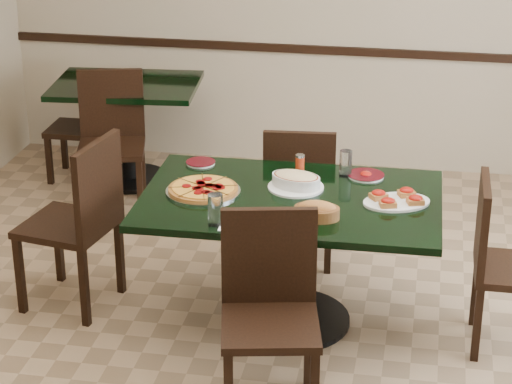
% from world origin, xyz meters
% --- Properties ---
extents(floor, '(5.50, 5.50, 0.00)m').
position_xyz_m(floor, '(0.00, 0.00, 0.00)').
color(floor, '#8F7352').
rests_on(floor, ground).
extents(room_shell, '(5.50, 5.50, 5.50)m').
position_xyz_m(room_shell, '(1.02, 1.73, 1.17)').
color(room_shell, silver).
rests_on(room_shell, floor).
extents(main_table, '(1.58, 1.03, 0.75)m').
position_xyz_m(main_table, '(0.02, 0.31, 0.57)').
color(main_table, black).
rests_on(main_table, floor).
extents(back_table, '(1.09, 0.84, 0.75)m').
position_xyz_m(back_table, '(-1.45, 2.14, 0.52)').
color(back_table, black).
rests_on(back_table, floor).
extents(chair_far, '(0.46, 0.46, 0.90)m').
position_xyz_m(chair_far, '(-0.03, 1.00, 0.50)').
color(chair_far, black).
rests_on(chair_far, floor).
extents(chair_near, '(0.53, 0.53, 0.96)m').
position_xyz_m(chair_near, '(0.03, -0.44, 0.54)').
color(chair_near, black).
rests_on(chair_near, floor).
extents(chair_right, '(0.43, 0.43, 0.92)m').
position_xyz_m(chair_right, '(1.11, 0.28, 0.52)').
color(chair_right, black).
rests_on(chair_right, floor).
extents(chair_left, '(0.54, 0.54, 1.00)m').
position_xyz_m(chair_left, '(-1.14, 0.29, 0.56)').
color(chair_left, black).
rests_on(chair_left, floor).
extents(back_chair_near, '(0.54, 0.54, 0.95)m').
position_xyz_m(back_chair_near, '(-1.42, 1.68, 0.53)').
color(back_chair_near, black).
rests_on(back_chair_near, floor).
extents(back_chair_left, '(0.38, 0.38, 0.80)m').
position_xyz_m(back_chair_left, '(-1.79, 2.12, 0.44)').
color(back_chair_left, black).
rests_on(back_chair_left, floor).
extents(pepperoni_pizza, '(0.40, 0.40, 0.04)m').
position_xyz_m(pepperoni_pizza, '(-0.45, 0.28, 0.77)').
color(pepperoni_pizza, silver).
rests_on(pepperoni_pizza, main_table).
extents(lasagna_casserole, '(0.31, 0.30, 0.09)m').
position_xyz_m(lasagna_casserole, '(0.02, 0.42, 0.80)').
color(lasagna_casserole, silver).
rests_on(lasagna_casserole, main_table).
extents(bread_basket, '(0.23, 0.16, 0.10)m').
position_xyz_m(bread_basket, '(0.18, 0.06, 0.79)').
color(bread_basket, brown).
rests_on(bread_basket, main_table).
extents(bruschetta_platter, '(0.42, 0.36, 0.05)m').
position_xyz_m(bruschetta_platter, '(0.57, 0.31, 0.77)').
color(bruschetta_platter, silver).
rests_on(bruschetta_platter, main_table).
extents(side_plate_near, '(0.17, 0.17, 0.02)m').
position_xyz_m(side_plate_near, '(-0.10, -0.09, 0.76)').
color(side_plate_near, silver).
rests_on(side_plate_near, main_table).
extents(side_plate_far_r, '(0.20, 0.20, 0.03)m').
position_xyz_m(side_plate_far_r, '(0.38, 0.66, 0.76)').
color(side_plate_far_r, silver).
rests_on(side_plate_far_r, main_table).
extents(side_plate_far_l, '(0.17, 0.17, 0.02)m').
position_xyz_m(side_plate_far_l, '(-0.56, 0.68, 0.76)').
color(side_plate_far_l, silver).
rests_on(side_plate_far_l, main_table).
extents(napkin_setting, '(0.14, 0.14, 0.01)m').
position_xyz_m(napkin_setting, '(-0.20, -0.11, 0.75)').
color(napkin_setting, white).
rests_on(napkin_setting, main_table).
extents(water_glass_a, '(0.07, 0.07, 0.15)m').
position_xyz_m(water_glass_a, '(0.27, 0.65, 0.82)').
color(water_glass_a, silver).
rests_on(water_glass_a, main_table).
extents(water_glass_b, '(0.07, 0.07, 0.16)m').
position_xyz_m(water_glass_b, '(-0.30, -0.11, 0.83)').
color(water_glass_b, silver).
rests_on(water_glass_b, main_table).
extents(pepper_shaker, '(0.05, 0.05, 0.09)m').
position_xyz_m(pepper_shaker, '(0.01, 0.69, 0.80)').
color(pepper_shaker, '#BE3714').
rests_on(pepper_shaker, main_table).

